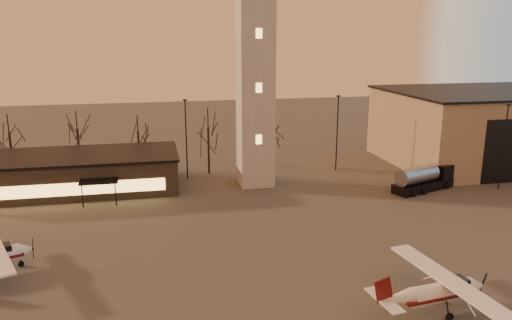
{
  "coord_description": "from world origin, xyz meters",
  "views": [
    {
      "loc": [
        -12.16,
        -27.61,
        17.94
      ],
      "look_at": [
        -3.53,
        13.0,
        7.42
      ],
      "focal_mm": 35.0,
      "sensor_mm": 36.0,
      "label": 1
    }
  ],
  "objects_px": {
    "cessna_front": "(443,295)",
    "fuel_truck": "(423,180)",
    "terminal": "(68,173)",
    "hangar": "(496,126)",
    "control_tower": "(255,48)"
  },
  "relations": [
    {
      "from": "terminal",
      "to": "cessna_front",
      "type": "height_order",
      "value": "terminal"
    },
    {
      "from": "control_tower",
      "to": "fuel_truck",
      "type": "relative_size",
      "value": 3.83
    },
    {
      "from": "fuel_truck",
      "to": "terminal",
      "type": "bearing_deg",
      "value": 148.17
    },
    {
      "from": "terminal",
      "to": "fuel_truck",
      "type": "relative_size",
      "value": 2.99
    },
    {
      "from": "cessna_front",
      "to": "fuel_truck",
      "type": "xyz_separation_m",
      "value": [
        12.56,
        24.3,
        0.13
      ]
    },
    {
      "from": "hangar",
      "to": "terminal",
      "type": "bearing_deg",
      "value": -178.03
    },
    {
      "from": "hangar",
      "to": "cessna_front",
      "type": "distance_m",
      "value": 46.01
    },
    {
      "from": "control_tower",
      "to": "fuel_truck",
      "type": "distance_m",
      "value": 25.04
    },
    {
      "from": "cessna_front",
      "to": "fuel_truck",
      "type": "height_order",
      "value": "cessna_front"
    },
    {
      "from": "hangar",
      "to": "cessna_front",
      "type": "relative_size",
      "value": 2.67
    },
    {
      "from": "hangar",
      "to": "cessna_front",
      "type": "xyz_separation_m",
      "value": [
        -29.73,
        -34.88,
        -4.08
      ]
    },
    {
      "from": "hangar",
      "to": "fuel_truck",
      "type": "bearing_deg",
      "value": -148.34
    },
    {
      "from": "hangar",
      "to": "terminal",
      "type": "xyz_separation_m",
      "value": [
        -57.99,
        -2.0,
        -3.0
      ]
    },
    {
      "from": "terminal",
      "to": "fuel_truck",
      "type": "height_order",
      "value": "terminal"
    },
    {
      "from": "control_tower",
      "to": "hangar",
      "type": "relative_size",
      "value": 1.07
    }
  ]
}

